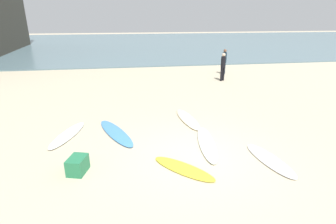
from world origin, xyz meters
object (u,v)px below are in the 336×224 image
(surfboard_3, at_px, (184,168))
(surfboard_5, at_px, (207,143))
(surfboard_2, at_px, (116,133))
(beachgoer_near, at_px, (223,65))
(surfboard_4, at_px, (188,119))
(beachgoer_mid, at_px, (224,60))
(surfboard_0, at_px, (68,135))
(surfboard_1, at_px, (270,160))
(beach_cooler, at_px, (78,165))

(surfboard_3, height_order, surfboard_5, surfboard_5)
(surfboard_2, height_order, beachgoer_near, beachgoer_near)
(surfboard_5, bearing_deg, surfboard_3, -120.74)
(surfboard_3, xyz_separation_m, surfboard_5, (1.04, 1.29, 0.01))
(surfboard_4, bearing_deg, beachgoer_mid, 54.87)
(beachgoer_near, relative_size, beachgoer_mid, 1.00)
(beachgoer_mid, bearing_deg, surfboard_0, -1.21)
(surfboard_5, bearing_deg, surfboard_4, 101.49)
(surfboard_0, distance_m, surfboard_1, 6.54)
(surfboard_1, distance_m, beachgoer_near, 9.84)
(surfboard_1, relative_size, beach_cooler, 3.51)
(surfboard_1, bearing_deg, surfboard_5, -49.69)
(surfboard_0, relative_size, surfboard_1, 1.11)
(surfboard_1, height_order, beachgoer_near, beachgoer_near)
(surfboard_1, xyz_separation_m, surfboard_5, (-1.46, 1.25, 0.01))
(surfboard_0, height_order, beachgoer_near, beachgoer_near)
(surfboard_3, height_order, surfboard_4, surfboard_4)
(surfboard_0, distance_m, beach_cooler, 2.48)
(surfboard_5, height_order, beachgoer_near, beachgoer_near)
(surfboard_3, relative_size, surfboard_4, 0.82)
(surfboard_2, bearing_deg, beachgoer_mid, -152.42)
(surfboard_0, xyz_separation_m, surfboard_2, (1.63, -0.09, 0.00))
(surfboard_1, relative_size, beachgoer_mid, 1.16)
(surfboard_2, bearing_deg, beach_cooler, 44.99)
(beachgoer_mid, bearing_deg, beachgoer_near, 20.98)
(surfboard_1, distance_m, beach_cooler, 5.27)
(surfboard_5, height_order, beach_cooler, beach_cooler)
(surfboard_0, height_order, surfboard_3, surfboard_0)
(beachgoer_near, bearing_deg, surfboard_0, -174.27)
(surfboard_1, distance_m, surfboard_3, 2.51)
(surfboard_2, relative_size, surfboard_3, 1.36)
(surfboard_1, distance_m, surfboard_2, 5.05)
(surfboard_1, relative_size, surfboard_5, 0.79)
(surfboard_3, relative_size, surfboard_5, 0.75)
(surfboard_0, height_order, beachgoer_mid, beachgoer_mid)
(surfboard_0, xyz_separation_m, surfboard_5, (4.52, -1.38, 0.00))
(surfboard_1, height_order, beach_cooler, beach_cooler)
(beachgoer_near, xyz_separation_m, beach_cooler, (-7.33, -9.30, -0.75))
(beachgoer_mid, bearing_deg, surfboard_1, 29.85)
(surfboard_4, xyz_separation_m, beachgoer_near, (3.66, 6.15, 0.92))
(beachgoer_mid, bearing_deg, surfboard_5, 20.90)
(beachgoer_mid, xyz_separation_m, beach_cooler, (-8.13, -11.18, -0.75))
(surfboard_1, relative_size, beachgoer_near, 1.16)
(surfboard_3, xyz_separation_m, surfboard_4, (0.92, 3.46, 0.01))
(beachgoer_mid, bearing_deg, beach_cooler, 7.89)
(surfboard_3, xyz_separation_m, beachgoer_near, (4.58, 9.61, 0.93))
(surfboard_0, distance_m, surfboard_4, 4.47)
(surfboard_1, xyz_separation_m, surfboard_3, (-2.51, -0.04, -0.01))
(surfboard_1, height_order, surfboard_2, surfboard_2)
(surfboard_4, xyz_separation_m, beach_cooler, (-3.67, -3.15, 0.17))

